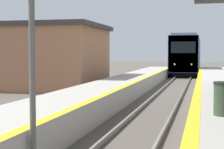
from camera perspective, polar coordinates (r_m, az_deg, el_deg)
name	(u,v)px	position (r m, az deg, el deg)	size (l,w,h in m)	color
train	(187,55)	(45.96, 11.42, 2.97)	(2.85, 20.38, 4.36)	black
signal_near	(31,16)	(7.45, -12.20, 8.73)	(0.36, 0.31, 4.49)	#595959
trash_bin	(224,99)	(9.51, 16.73, -3.54)	(0.53, 0.53, 0.82)	#384C38
station_building	(28,56)	(26.48, -12.73, 2.70)	(10.48, 7.09, 4.34)	#9E6B4C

